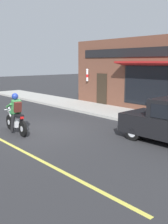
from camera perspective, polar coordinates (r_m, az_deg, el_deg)
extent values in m
plane|color=#2B2B2D|center=(11.26, -9.93, -3.85)|extent=(80.00, 80.00, 0.00)
cube|color=#ADAAA3|center=(16.58, -0.24, 1.28)|extent=(2.60, 22.00, 0.14)
cube|color=brown|center=(15.27, 12.44, 7.87)|extent=(0.50, 10.54, 4.20)
cube|color=black|center=(14.34, 15.95, 5.32)|extent=(0.04, 4.42, 2.10)
cube|color=black|center=(14.35, 15.99, 5.33)|extent=(0.02, 4.64, 2.20)
cube|color=#2D2319|center=(17.03, 3.88, 4.83)|extent=(0.04, 0.90, 2.10)
cube|color=maroon|center=(14.01, 15.46, 10.15)|extent=(0.81, 5.06, 0.24)
cube|color=black|center=(15.04, 11.99, 12.61)|extent=(0.06, 8.95, 0.50)
cylinder|color=white|center=(17.87, 0.71, 7.87)|extent=(0.14, 0.14, 0.70)
cylinder|color=red|center=(17.87, 0.71, 7.87)|extent=(0.15, 0.15, 0.20)
sphere|color=silver|center=(17.85, 0.72, 9.15)|extent=(0.16, 0.16, 0.16)
cylinder|color=black|center=(11.58, -15.83, -2.12)|extent=(0.16, 0.63, 0.62)
cylinder|color=silver|center=(11.58, -15.83, -2.12)|extent=(0.14, 0.23, 0.22)
cylinder|color=black|center=(10.30, -13.16, -3.58)|extent=(0.16, 0.63, 0.62)
cylinder|color=silver|center=(10.30, -13.16, -3.58)|extent=(0.14, 0.23, 0.22)
cube|color=silver|center=(10.87, -14.49, -2.45)|extent=(0.32, 0.43, 0.24)
ellipsoid|color=#196B33|center=(11.02, -15.07, -0.13)|extent=(0.35, 0.55, 0.24)
cube|color=black|center=(10.58, -14.14, -0.74)|extent=(0.31, 0.58, 0.10)
cylinder|color=silver|center=(11.42, -15.74, -0.68)|extent=(0.10, 0.33, 0.68)
cylinder|color=silver|center=(11.26, -15.60, 0.62)|extent=(0.56, 0.09, 0.04)
sphere|color=silver|center=(11.44, -15.86, 0.15)|extent=(0.16, 0.16, 0.16)
cylinder|color=silver|center=(10.59, -12.87, -3.29)|extent=(0.13, 0.56, 0.08)
cube|color=red|center=(10.25, -13.36, -1.25)|extent=(0.13, 0.07, 0.08)
cylinder|color=black|center=(10.74, -15.26, -2.44)|extent=(0.17, 0.36, 0.71)
cylinder|color=black|center=(10.86, -13.49, -2.21)|extent=(0.17, 0.36, 0.71)
cube|color=#387F42|center=(10.69, -14.57, 1.10)|extent=(0.37, 0.36, 0.57)
cylinder|color=#387F42|center=(10.84, -16.02, 1.37)|extent=(0.14, 0.53, 0.26)
cylinder|color=#387F42|center=(10.98, -14.06, 1.58)|extent=(0.14, 0.53, 0.26)
sphere|color=navy|center=(10.69, -14.79, 3.31)|extent=(0.26, 0.26, 0.26)
cube|color=#4C1E19|center=(10.54, -14.26, 1.09)|extent=(0.30, 0.27, 0.42)
cylinder|color=black|center=(9.74, 10.67, -4.37)|extent=(0.20, 0.61, 0.60)
cylinder|color=silver|center=(9.74, 10.67, -4.37)|extent=(0.21, 0.34, 0.33)
cylinder|color=black|center=(10.90, 15.18, -2.93)|extent=(0.20, 0.61, 0.60)
cylinder|color=silver|center=(10.90, 15.18, -2.93)|extent=(0.21, 0.34, 0.33)
cube|color=black|center=(9.83, 16.07, 0.84)|extent=(1.33, 0.39, 0.51)
cube|color=silver|center=(10.20, 8.48, -1.19)|extent=(0.24, 0.05, 0.14)
cube|color=silver|center=(11.00, 11.79, -0.43)|extent=(0.24, 0.05, 0.14)
cube|color=#28282B|center=(10.65, 10.26, -2.77)|extent=(1.61, 0.17, 0.20)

